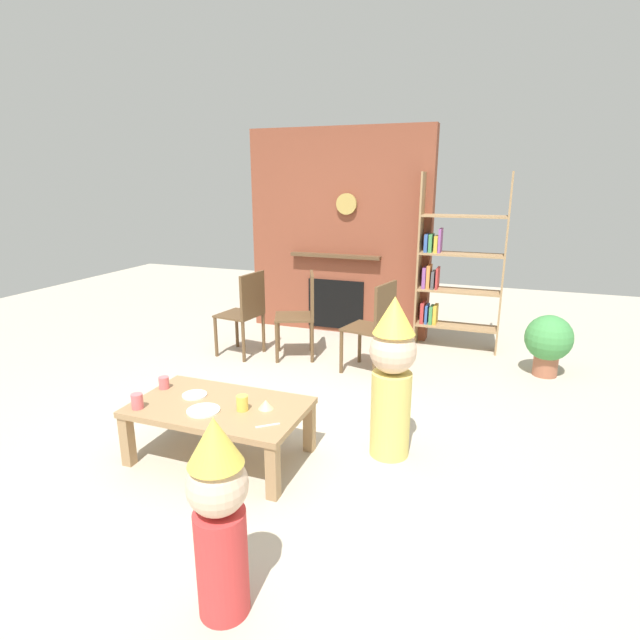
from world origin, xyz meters
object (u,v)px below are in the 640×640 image
(dining_chair_middle, at_px, (303,310))
(dining_chair_left, at_px, (246,309))
(birthday_cake_slice, at_px, (266,404))
(dining_chair_right, at_px, (376,323))
(paper_cup_center, at_px, (242,403))
(child_in_pink, at_px, (392,374))
(coffee_table, at_px, (219,412))
(paper_cup_near_left, at_px, (164,383))
(paper_plate_front, at_px, (203,410))
(potted_plant_tall, at_px, (548,341))
(child_with_cone_hat, at_px, (219,513))
(paper_plate_rear, at_px, (195,395))
(bookshelf, at_px, (451,271))
(paper_cup_near_right, at_px, (137,401))

(dining_chair_middle, bearing_deg, dining_chair_left, -5.91)
(birthday_cake_slice, bearing_deg, dining_chair_right, 81.32)
(paper_cup_center, distance_m, birthday_cake_slice, 0.15)
(child_in_pink, relative_size, dining_chair_right, 1.23)
(dining_chair_middle, height_order, dining_chair_right, same)
(dining_chair_middle, bearing_deg, paper_cup_center, 78.73)
(coffee_table, bearing_deg, dining_chair_right, 72.31)
(paper_cup_near_left, bearing_deg, paper_plate_front, -25.22)
(dining_chair_right, relative_size, potted_plant_tall, 1.51)
(child_with_cone_hat, distance_m, child_in_pink, 1.58)
(paper_cup_near_left, relative_size, paper_plate_rear, 0.51)
(paper_cup_center, height_order, paper_plate_front, paper_cup_center)
(paper_cup_near_left, height_order, paper_plate_front, paper_cup_near_left)
(paper_plate_front, bearing_deg, paper_cup_center, 24.41)
(child_with_cone_hat, xyz_separation_m, child_in_pink, (0.39, 1.53, 0.10))
(paper_plate_rear, relative_size, dining_chair_left, 0.19)
(child_in_pink, relative_size, dining_chair_middle, 1.23)
(paper_cup_center, relative_size, paper_plate_front, 0.47)
(paper_cup_center, bearing_deg, paper_plate_rear, 168.90)
(coffee_table, distance_m, dining_chair_middle, 2.07)
(bookshelf, xyz_separation_m, paper_cup_center, (-0.97, -2.94, -0.42))
(paper_plate_front, distance_m, paper_plate_rear, 0.27)
(coffee_table, bearing_deg, potted_plant_tall, 47.85)
(paper_cup_center, bearing_deg, dining_chair_right, 77.78)
(paper_cup_near_right, height_order, dining_chair_left, dining_chair_left)
(birthday_cake_slice, height_order, child_in_pink, child_in_pink)
(paper_plate_front, height_order, dining_chair_left, dining_chair_left)
(paper_plate_front, bearing_deg, coffee_table, 71.62)
(bookshelf, height_order, paper_cup_near_left, bookshelf)
(paper_cup_near_right, height_order, paper_plate_rear, paper_cup_near_right)
(paper_cup_near_left, xyz_separation_m, paper_plate_front, (0.47, -0.22, -0.04))
(paper_cup_near_left, bearing_deg, bookshelf, 59.54)
(child_with_cone_hat, relative_size, dining_chair_left, 1.03)
(bookshelf, bearing_deg, paper_cup_near_right, -117.18)
(child_in_pink, bearing_deg, paper_cup_near_right, 1.23)
(bookshelf, distance_m, coffee_table, 3.18)
(coffee_table, height_order, paper_plate_rear, paper_plate_rear)
(birthday_cake_slice, relative_size, child_with_cone_hat, 0.11)
(bookshelf, relative_size, paper_cup_near_right, 18.92)
(paper_cup_near_right, height_order, dining_chair_right, dining_chair_right)
(paper_cup_center, xyz_separation_m, paper_plate_front, (-0.23, -0.10, -0.04))
(dining_chair_middle, bearing_deg, coffee_table, 73.78)
(birthday_cake_slice, bearing_deg, potted_plant_tall, 51.71)
(dining_chair_right, xyz_separation_m, potted_plant_tall, (1.55, 0.51, -0.16))
(bookshelf, xyz_separation_m, paper_cup_near_left, (-1.66, -2.82, -0.43))
(birthday_cake_slice, xyz_separation_m, dining_chair_middle, (-0.55, 2.00, 0.09))
(coffee_table, xyz_separation_m, child_in_pink, (1.06, 0.44, 0.25))
(paper_cup_near_left, distance_m, birthday_cake_slice, 0.82)
(paper_cup_near_left, height_order, dining_chair_left, dining_chair_left)
(paper_cup_near_right, bearing_deg, child_with_cone_hat, -37.07)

